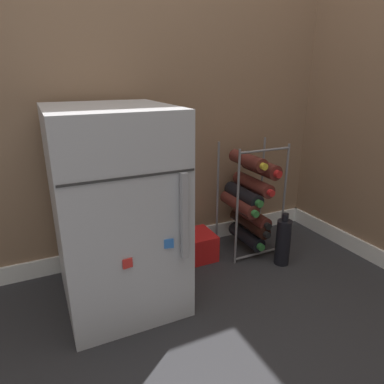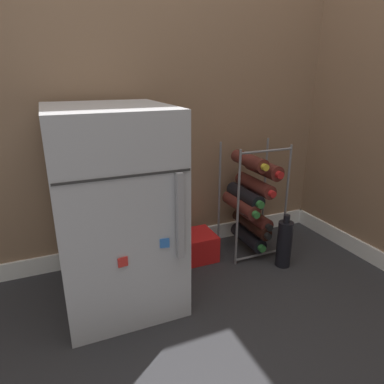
% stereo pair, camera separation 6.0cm
% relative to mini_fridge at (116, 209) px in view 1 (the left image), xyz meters
% --- Properties ---
extents(ground_plane, '(14.00, 14.00, 0.00)m').
position_rel_mini_fridge_xyz_m(ground_plane, '(0.49, -0.26, -0.42)').
color(ground_plane, '#28282B').
extents(wall_back, '(6.60, 0.07, 2.50)m').
position_rel_mini_fridge_xyz_m(wall_back, '(0.49, 0.35, 0.82)').
color(wall_back, '#84664C').
rests_on(wall_back, ground_plane).
extents(mini_fridge, '(0.47, 0.57, 0.84)m').
position_rel_mini_fridge_xyz_m(mini_fridge, '(0.00, 0.00, 0.00)').
color(mini_fridge, '#B7BABF').
rests_on(mini_fridge, ground_plane).
extents(wine_rack, '(0.31, 0.32, 0.61)m').
position_rel_mini_fridge_xyz_m(wine_rack, '(0.75, 0.11, -0.11)').
color(wine_rack, slate).
rests_on(wine_rack, ground_plane).
extents(soda_box, '(0.24, 0.19, 0.14)m').
position_rel_mini_fridge_xyz_m(soda_box, '(0.42, 0.15, -0.35)').
color(soda_box, red).
rests_on(soda_box, ground_plane).
extents(loose_bottle_floor, '(0.08, 0.08, 0.28)m').
position_rel_mini_fridge_xyz_m(loose_bottle_floor, '(0.83, -0.09, -0.29)').
color(loose_bottle_floor, black).
rests_on(loose_bottle_floor, ground_plane).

